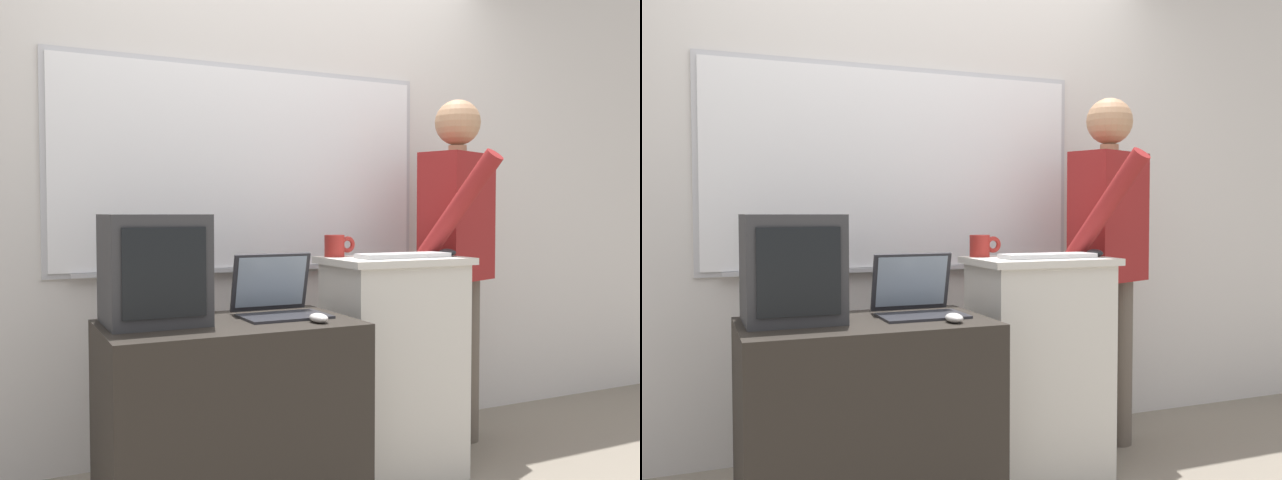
{
  "view_description": "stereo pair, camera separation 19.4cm",
  "coord_description": "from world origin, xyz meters",
  "views": [
    {
      "loc": [
        -1.26,
        -2.06,
        1.17
      ],
      "look_at": [
        -0.03,
        0.45,
        1.06
      ],
      "focal_mm": 38.0,
      "sensor_mm": 36.0,
      "label": 1
    },
    {
      "loc": [
        -1.09,
        -2.14,
        1.17
      ],
      "look_at": [
        -0.03,
        0.45,
        1.06
      ],
      "focal_mm": 38.0,
      "sensor_mm": 36.0,
      "label": 2
    }
  ],
  "objects": [
    {
      "name": "coffee_mug",
      "position": [
        0.12,
        0.6,
        1.03
      ],
      "size": [
        0.15,
        0.09,
        0.1
      ],
      "color": "maroon",
      "rests_on": "lectern_podium"
    },
    {
      "name": "side_desk",
      "position": [
        -0.48,
        0.3,
        0.39
      ],
      "size": [
        0.91,
        0.56,
        0.77
      ],
      "color": "#28231E",
      "rests_on": "ground_plane"
    },
    {
      "name": "wireless_keyboard",
      "position": [
        0.35,
        0.42,
        0.99
      ],
      "size": [
        0.42,
        0.13,
        0.02
      ],
      "color": "silver",
      "rests_on": "lectern_podium"
    },
    {
      "name": "person_presenter",
      "position": [
        0.83,
        0.65,
        1.0
      ],
      "size": [
        0.56,
        0.65,
        1.73
      ],
      "rotation": [
        0.0,
        0.0,
        0.38
      ],
      "color": "brown",
      "rests_on": "ground_plane"
    },
    {
      "name": "crt_monitor",
      "position": [
        -0.73,
        0.39,
        0.97
      ],
      "size": [
        0.35,
        0.35,
        0.39
      ],
      "color": "#333335",
      "rests_on": "side_desk"
    },
    {
      "name": "computer_mouse_by_laptop",
      "position": [
        -0.19,
        0.14,
        0.79
      ],
      "size": [
        0.06,
        0.1,
        0.03
      ],
      "color": "silver",
      "rests_on": "side_desk"
    },
    {
      "name": "back_wall",
      "position": [
        -0.0,
        1.15,
        1.46
      ],
      "size": [
        6.4,
        0.17,
        2.93
      ],
      "color": "silver",
      "rests_on": "ground_plane"
    },
    {
      "name": "laptop",
      "position": [
        -0.26,
        0.38,
        0.85
      ],
      "size": [
        0.33,
        0.28,
        0.24
      ],
      "color": "#28282D",
      "rests_on": "side_desk"
    },
    {
      "name": "lectern_podium",
      "position": [
        0.34,
        0.47,
        0.49
      ],
      "size": [
        0.6,
        0.42,
        0.98
      ],
      "color": "beige",
      "rests_on": "ground_plane"
    },
    {
      "name": "computer_mouse_by_keyboard",
      "position": [
        0.59,
        0.42,
        0.99
      ],
      "size": [
        0.06,
        0.1,
        0.03
      ],
      "color": "black",
      "rests_on": "lectern_podium"
    }
  ]
}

